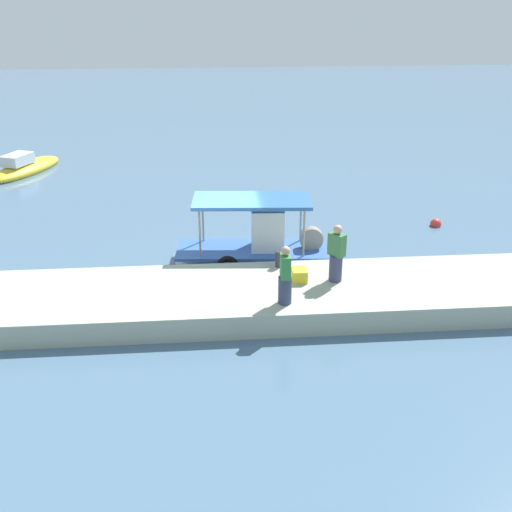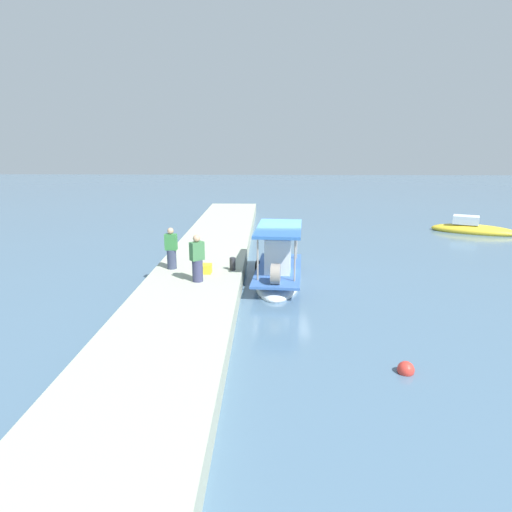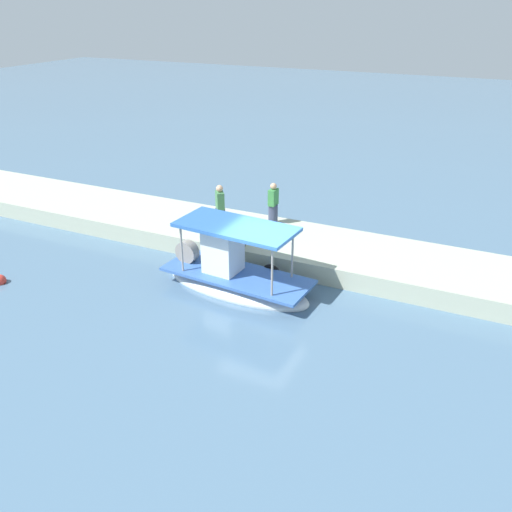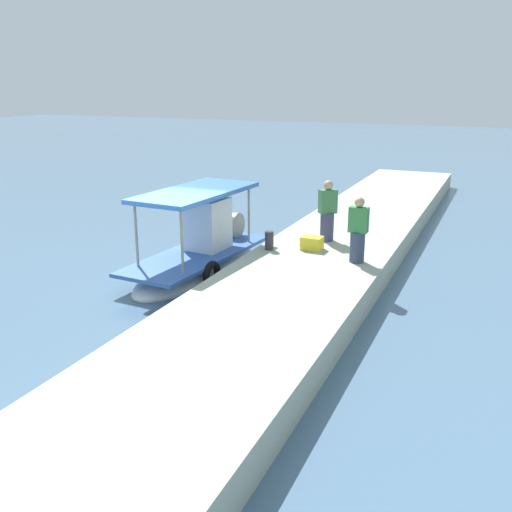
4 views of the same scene
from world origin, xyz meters
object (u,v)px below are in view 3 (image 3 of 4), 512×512
object	(u,v)px
fisherman_by_crate	(220,209)
marker_buoy	(0,281)
mooring_bollard	(242,239)
cargo_crate	(244,229)
fisherman_near_bollard	(273,205)
main_fishing_boat	(234,276)

from	to	relation	value
fisherman_by_crate	marker_buoy	distance (m)	8.31
mooring_bollard	cargo_crate	distance (m)	1.18
mooring_bollard	marker_buoy	bearing A→B (deg)	35.67
fisherman_near_bollard	fisherman_by_crate	distance (m)	2.14
fisherman_by_crate	fisherman_near_bollard	bearing A→B (deg)	-142.08
main_fishing_boat	marker_buoy	bearing A→B (deg)	22.52
fisherman_by_crate	mooring_bollard	world-z (taller)	fisherman_by_crate
main_fishing_boat	mooring_bollard	bearing A→B (deg)	-71.95
fisherman_near_bollard	fisherman_by_crate	bearing A→B (deg)	37.92
fisherman_near_bollard	mooring_bollard	xyz separation A→B (m)	(0.14, 2.49, -0.51)
fisherman_near_bollard	fisherman_by_crate	world-z (taller)	fisherman_by_crate
fisherman_near_bollard	mooring_bollard	world-z (taller)	fisherman_near_bollard
fisherman_near_bollard	mooring_bollard	bearing A→B (deg)	86.71
fisherman_near_bollard	marker_buoy	distance (m)	10.40
main_fishing_boat	fisherman_by_crate	distance (m)	3.86
mooring_bollard	fisherman_by_crate	bearing A→B (deg)	-37.22
marker_buoy	main_fishing_boat	bearing A→B (deg)	-157.48
fisherman_by_crate	cargo_crate	size ratio (longest dim) A/B	3.20
fisherman_by_crate	mooring_bollard	distance (m)	2.02
fisherman_by_crate	marker_buoy	world-z (taller)	fisherman_by_crate
main_fishing_boat	cargo_crate	world-z (taller)	main_fishing_boat
main_fishing_boat	marker_buoy	world-z (taller)	main_fishing_boat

